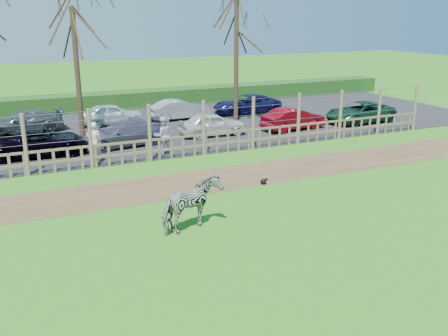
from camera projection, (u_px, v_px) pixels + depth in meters
name	position (u px, v px, depth m)	size (l,w,h in m)	color
ground	(228.00, 230.00, 14.75)	(120.00, 120.00, 0.00)	#529A30
dirt_strip	(178.00, 185.00, 18.67)	(34.00, 2.80, 0.01)	brown
asphalt	(117.00, 131.00, 27.37)	(44.00, 13.00, 0.04)	#232326
hedge	(93.00, 102.00, 33.30)	(46.00, 2.00, 1.10)	#1E4716
fence	(150.00, 143.00, 21.48)	(30.16, 0.16, 2.50)	brown
tree_mid	(75.00, 41.00, 24.28)	(4.80, 4.80, 6.83)	#3D2B1E
tree_right	(236.00, 31.00, 28.17)	(4.80, 4.80, 7.35)	#3D2B1E
zebra	(192.00, 204.00, 14.55)	(0.87, 1.90, 1.60)	gray
visitor_a	(94.00, 142.00, 21.34)	(0.63, 0.41, 1.72)	beige
visitor_b	(163.00, 136.00, 22.43)	(0.84, 0.65, 1.72)	silver
crow	(264.00, 181.00, 18.70)	(0.29, 0.22, 0.24)	black
car_2	(39.00, 142.00, 22.34)	(1.99, 4.32, 1.20)	black
car_3	(123.00, 134.00, 23.94)	(1.68, 4.13, 1.20)	#59526B
car_4	(213.00, 124.00, 26.07)	(1.42, 3.52, 1.20)	white
car_5	(293.00, 119.00, 27.43)	(1.27, 3.64, 1.20)	maroon
car_6	(360.00, 112.00, 29.25)	(1.99, 4.32, 1.20)	#18452B
car_9	(23.00, 122.00, 26.58)	(1.68, 4.13, 1.20)	#4C5359
car_10	(112.00, 114.00, 28.75)	(1.42, 3.52, 1.20)	silver
car_11	(179.00, 109.00, 30.13)	(1.27, 3.64, 1.20)	#B2AFC7
car_12	(247.00, 104.00, 31.88)	(1.99, 4.32, 1.20)	#141146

